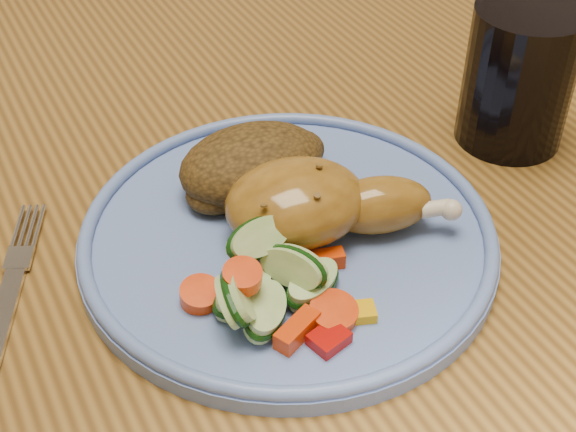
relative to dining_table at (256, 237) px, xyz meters
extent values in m
cube|color=brown|center=(0.00, 0.00, 0.06)|extent=(0.90, 1.40, 0.04)
cube|color=brown|center=(0.39, 0.64, -0.31)|extent=(0.06, 0.06, 0.71)
cube|color=#4C2D16|center=(0.00, 0.55, -0.24)|extent=(0.42, 0.42, 0.04)
cylinder|color=#4C2D16|center=(-0.18, 0.37, -0.46)|extent=(0.04, 0.04, 0.41)
cylinder|color=#4C2D16|center=(0.18, 0.37, -0.46)|extent=(0.04, 0.04, 0.41)
cylinder|color=#4C2D16|center=(0.18, 0.73, -0.46)|extent=(0.04, 0.04, 0.41)
cylinder|color=#5C77BC|center=(-0.02, -0.10, 0.09)|extent=(0.29, 0.29, 0.01)
torus|color=#5C77BC|center=(-0.02, -0.10, 0.10)|extent=(0.29, 0.29, 0.01)
ellipsoid|color=#95661F|center=(-0.02, -0.10, 0.12)|extent=(0.11, 0.10, 0.05)
ellipsoid|color=#95661F|center=(0.04, -0.13, 0.11)|extent=(0.08, 0.06, 0.04)
sphere|color=beige|center=(0.08, -0.15, 0.11)|extent=(0.01, 0.01, 0.01)
ellipsoid|color=#4E3613|center=(-0.02, -0.04, 0.12)|extent=(0.11, 0.08, 0.05)
ellipsoid|color=#4E3613|center=(0.02, -0.03, 0.11)|extent=(0.05, 0.04, 0.03)
ellipsoid|color=#4E3613|center=(-0.05, -0.05, 0.10)|extent=(0.05, 0.04, 0.02)
cube|color=#A50A05|center=(-0.05, -0.20, 0.10)|extent=(0.03, 0.02, 0.01)
cube|color=#E5A507|center=(-0.02, -0.19, 0.10)|extent=(0.02, 0.02, 0.01)
cylinder|color=#F43E08|center=(-0.10, -0.14, 0.10)|extent=(0.03, 0.03, 0.02)
cylinder|color=#F43E08|center=(-0.08, -0.16, 0.13)|extent=(0.02, 0.03, 0.01)
cylinder|color=#F43E08|center=(-0.03, -0.19, 0.10)|extent=(0.03, 0.03, 0.02)
cube|color=#F43E08|center=(-0.02, -0.14, 0.10)|extent=(0.03, 0.02, 0.01)
cube|color=#F43E08|center=(-0.06, -0.19, 0.10)|extent=(0.03, 0.02, 0.01)
cylinder|color=#BED98D|center=(-0.06, -0.13, 0.13)|extent=(0.05, 0.05, 0.04)
cylinder|color=#BED98D|center=(-0.09, -0.16, 0.12)|extent=(0.04, 0.05, 0.04)
cylinder|color=#BED98D|center=(-0.04, -0.16, 0.10)|extent=(0.06, 0.06, 0.02)
cylinder|color=#BED98D|center=(-0.07, -0.17, 0.11)|extent=(0.06, 0.06, 0.02)
cylinder|color=#BED98D|center=(-0.04, -0.15, 0.12)|extent=(0.05, 0.05, 0.04)
cylinder|color=#BED98D|center=(-0.08, -0.15, 0.10)|extent=(0.06, 0.06, 0.02)
cube|color=silver|center=(-0.19, -0.03, 0.09)|extent=(0.04, 0.07, 0.00)
cylinder|color=black|center=(0.20, -0.07, 0.14)|extent=(0.09, 0.09, 0.11)
camera|label=1|loc=(-0.22, -0.47, 0.47)|focal=50.00mm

